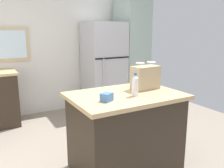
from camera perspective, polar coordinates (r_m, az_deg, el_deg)
back_wall at (r=4.73m, az=-16.37°, el=8.43°), size 4.88×0.13×2.50m
kitchen_island at (r=2.74m, az=3.17°, el=-11.32°), size 1.19×0.83×0.89m
refrigerator at (r=4.76m, az=-1.93°, el=4.16°), size 0.72×0.73×1.72m
tall_cabinet at (r=5.06m, az=4.65°, el=7.28°), size 0.54×0.65×2.18m
shopping_bag at (r=2.79m, az=7.96°, el=1.57°), size 0.33×0.19×0.32m
small_box at (r=2.31m, az=-1.28°, el=-3.12°), size 0.14×0.13×0.08m
bottle at (r=2.48m, az=5.51°, el=-0.36°), size 0.07×0.07×0.25m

